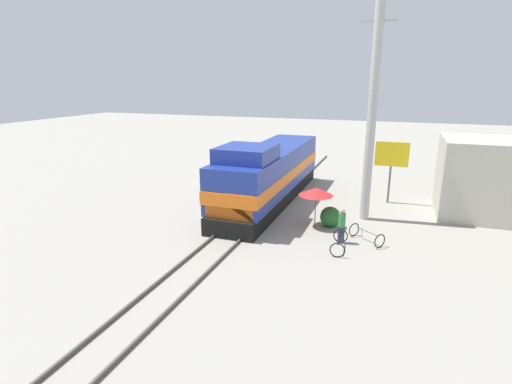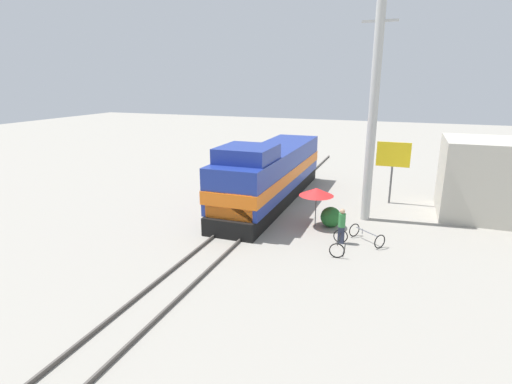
{
  "view_description": "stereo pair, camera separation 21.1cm",
  "coord_description": "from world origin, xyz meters",
  "views": [
    {
      "loc": [
        7.63,
        -20.3,
        7.69
      ],
      "look_at": [
        1.2,
        -2.43,
        2.33
      ],
      "focal_mm": 28.0,
      "sensor_mm": 36.0,
      "label": 1
    },
    {
      "loc": [
        7.83,
        -20.23,
        7.69
      ],
      "look_at": [
        1.2,
        -2.43,
        2.33
      ],
      "focal_mm": 28.0,
      "sensor_mm": 36.0,
      "label": 2
    }
  ],
  "objects": [
    {
      "name": "ground_plane",
      "position": [
        0.0,
        0.0,
        0.0
      ],
      "size": [
        120.0,
        120.0,
        0.0
      ],
      "primitive_type": "plane",
      "color": "gray"
    },
    {
      "name": "billboard_sign",
      "position": [
        7.29,
        5.85,
        2.94
      ],
      "size": [
        2.05,
        0.12,
        3.95
      ],
      "color": "#595959",
      "rests_on": "ground_plane"
    },
    {
      "name": "locomotive",
      "position": [
        0.0,
        3.27,
        1.86
      ],
      "size": [
        3.07,
        14.18,
        4.27
      ],
      "color": "black",
      "rests_on": "ground_plane"
    },
    {
      "name": "rail_near",
      "position": [
        -0.72,
        0.0,
        0.07
      ],
      "size": [
        0.08,
        41.06,
        0.15
      ],
      "primitive_type": "cube",
      "color": "#4C4742",
      "rests_on": "ground_plane"
    },
    {
      "name": "vendor_umbrella",
      "position": [
        3.72,
        0.02,
        1.94
      ],
      "size": [
        1.84,
        1.84,
        2.15
      ],
      "color": "#4C4C4C",
      "rests_on": "ground_plane"
    },
    {
      "name": "utility_pole",
      "position": [
        6.14,
        2.14,
        6.02
      ],
      "size": [
        1.8,
        0.49,
        11.97
      ],
      "color": "#B2B2AD",
      "rests_on": "ground_plane"
    },
    {
      "name": "building_block_distant",
      "position": [
        13.81,
        5.2,
        2.23
      ],
      "size": [
        7.54,
        4.79,
        4.46
      ],
      "primitive_type": "cube",
      "color": "#B7B2A3",
      "rests_on": "ground_plane"
    },
    {
      "name": "person_bystander",
      "position": [
        5.4,
        -1.86,
        0.96
      ],
      "size": [
        0.34,
        0.34,
        1.76
      ],
      "color": "#2D3347",
      "rests_on": "ground_plane"
    },
    {
      "name": "shrub_cluster",
      "position": [
        4.52,
        0.22,
        0.55
      ],
      "size": [
        1.1,
        1.1,
        1.1
      ],
      "primitive_type": "sphere",
      "color": "#236028",
      "rests_on": "ground_plane"
    },
    {
      "name": "bicycle",
      "position": [
        6.55,
        -1.3,
        0.35
      ],
      "size": [
        1.79,
        1.66,
        0.69
      ],
      "rotation": [
        0.0,
        0.0,
        -2.27
      ],
      "color": "black",
      "rests_on": "ground_plane"
    },
    {
      "name": "bicycle_spare",
      "position": [
        5.43,
        -2.72,
        0.36
      ],
      "size": [
        0.82,
        1.86,
        0.7
      ],
      "rotation": [
        0.0,
        0.0,
        -3.08
      ],
      "color": "black",
      "rests_on": "ground_plane"
    },
    {
      "name": "rail_far",
      "position": [
        0.72,
        0.0,
        0.07
      ],
      "size": [
        0.08,
        41.06,
        0.15
      ],
      "primitive_type": "cube",
      "color": "#4C4742",
      "rests_on": "ground_plane"
    }
  ]
}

